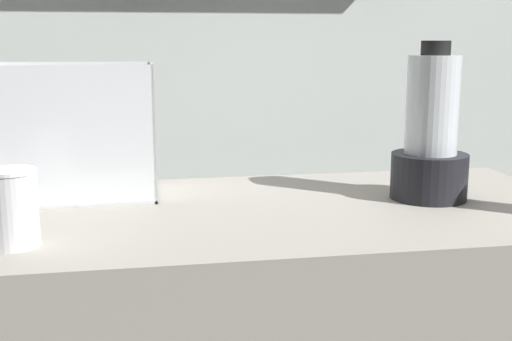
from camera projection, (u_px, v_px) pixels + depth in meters
back_wall_unit at (213, 33)px, 2.01m from camera, size 2.60×0.24×2.50m
carrot_display_bin at (70, 155)px, 1.43m from camera, size 0.36×0.21×0.29m
blender_pitcher at (431, 140)px, 1.40m from camera, size 0.17×0.17×0.34m
juice_cup_beet_left at (12, 212)px, 1.08m from camera, size 0.09×0.09×0.13m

